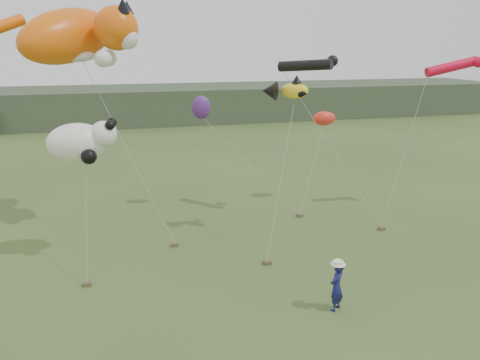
# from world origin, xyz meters

# --- Properties ---
(ground) EXTENTS (120.00, 120.00, 0.00)m
(ground) POSITION_xyz_m (0.00, 0.00, 0.00)
(ground) COLOR #385123
(ground) RESTS_ON ground
(headland) EXTENTS (90.00, 13.00, 4.00)m
(headland) POSITION_xyz_m (-3.11, 44.69, 1.92)
(headland) COLOR #2D3D28
(headland) RESTS_ON ground
(festival_attendant) EXTENTS (0.77, 0.73, 1.76)m
(festival_attendant) POSITION_xyz_m (1.07, -0.47, 0.88)
(festival_attendant) COLOR #161953
(festival_attendant) RESTS_ON ground
(sandbag_anchors) EXTENTS (14.27, 5.20, 0.15)m
(sandbag_anchors) POSITION_xyz_m (-0.24, 5.48, 0.08)
(sandbag_anchors) COLOR brown
(sandbag_anchors) RESTS_ON ground
(cat_kite) EXTENTS (7.04, 5.68, 3.36)m
(cat_kite) POSITION_xyz_m (-7.25, 10.05, 9.33)
(cat_kite) COLOR #E85D0B
(cat_kite) RESTS_ON ground
(fish_kite) EXTENTS (2.31, 1.52, 1.11)m
(fish_kite) POSITION_xyz_m (1.59, 6.49, 6.93)
(fish_kite) COLOR yellow
(fish_kite) RESTS_ON ground
(tube_kites) EXTENTS (10.44, 3.17, 1.15)m
(tube_kites) POSITION_xyz_m (7.54, 8.38, 7.90)
(tube_kites) COLOR black
(tube_kites) RESTS_ON ground
(panda_kite) EXTENTS (2.84, 1.84, 1.76)m
(panda_kite) POSITION_xyz_m (-7.28, 6.24, 5.09)
(panda_kite) COLOR white
(panda_kite) RESTS_ON ground
(misc_kites) EXTENTS (8.18, 1.17, 1.82)m
(misc_kites) POSITION_xyz_m (2.08, 11.02, 5.28)
(misc_kites) COLOR red
(misc_kites) RESTS_ON ground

